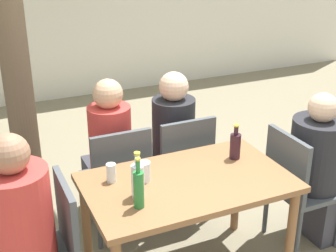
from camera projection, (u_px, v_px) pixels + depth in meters
dining_table_front at (187, 193)px, 2.96m from camera, size 1.29×0.78×0.75m
patio_chair_0 at (50, 246)px, 2.68m from camera, size 0.44×0.44×0.91m
patio_chair_1 at (297, 183)px, 3.35m from camera, size 0.44×0.44×0.91m
patio_chair_2 at (118, 176)px, 3.44m from camera, size 0.44×0.44×0.91m
patio_chair_3 at (181, 163)px, 3.63m from camera, size 0.44×0.44×0.91m
person_seated_0 at (8, 249)px, 2.58m from camera, size 0.59×0.38×1.25m
person_seated_1 at (323, 174)px, 3.43m from camera, size 0.59×0.39×1.17m
person_seated_2 at (108, 159)px, 3.62m from camera, size 0.32×0.56×1.22m
person_seated_3 at (169, 148)px, 3.82m from camera, size 0.34×0.57×1.21m
water_bottle_0 at (138, 180)px, 2.70m from camera, size 0.08×0.08×0.29m
wine_bottle_1 at (235, 145)px, 3.16m from camera, size 0.07×0.07×0.25m
green_bottle_2 at (139, 188)px, 2.60m from camera, size 0.06×0.06×0.31m
drinking_glass_0 at (144, 172)px, 2.89m from camera, size 0.08×0.08×0.13m
drinking_glass_1 at (111, 173)px, 2.89m from camera, size 0.06×0.06×0.12m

